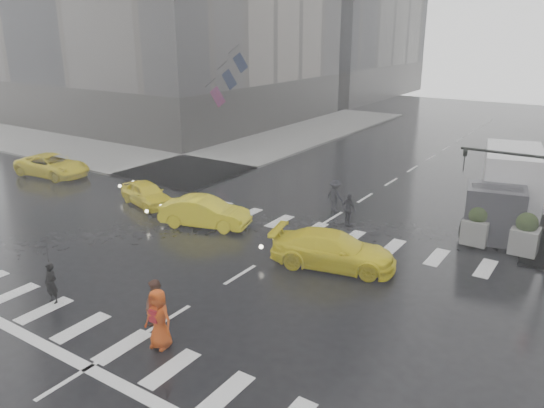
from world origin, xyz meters
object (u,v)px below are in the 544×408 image
Objects in this scene: pedestrian_orange at (159,319)px; traffic_signal_pole at (533,185)px; taxi_mid at (205,212)px; box_truck at (507,188)px; pedestrian_brown at (157,306)px; taxi_front at (147,194)px.

traffic_signal_pole is at bearing 53.59° from pedestrian_orange.
taxi_mid is 14.74m from box_truck.
pedestrian_brown is 0.91× the size of pedestrian_orange.
taxi_front is (-10.45, 9.48, -0.30)m from pedestrian_orange.
taxi_mid is 0.64× the size of box_truck.
traffic_signal_pole is 15.63m from pedestrian_brown.
pedestrian_orange is 10.40m from taxi_mid.
traffic_signal_pole reaches higher than pedestrian_orange.
taxi_front is at bearing 139.12° from pedestrian_brown.
pedestrian_brown is at bearing 133.73° from pedestrian_orange.
pedestrian_brown is 0.25× the size of box_truck.
box_truck is at bearing 112.76° from traffic_signal_pole.
box_truck is at bearing -72.82° from taxi_mid.
pedestrian_orange is 0.44× the size of taxi_mid.
taxi_front is 0.88× the size of taxi_mid.
pedestrian_orange is at bearing -163.98° from taxi_mid.
taxi_front is (-9.70, 8.84, -0.21)m from pedestrian_brown.
taxi_mid is at bearing 122.60° from pedestrian_brown.
traffic_signal_pole reaches higher than taxi_front.
pedestrian_orange is at bearing -115.42° from taxi_front.
pedestrian_brown is 0.45× the size of taxi_front.
traffic_signal_pole reaches higher than pedestrian_brown.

